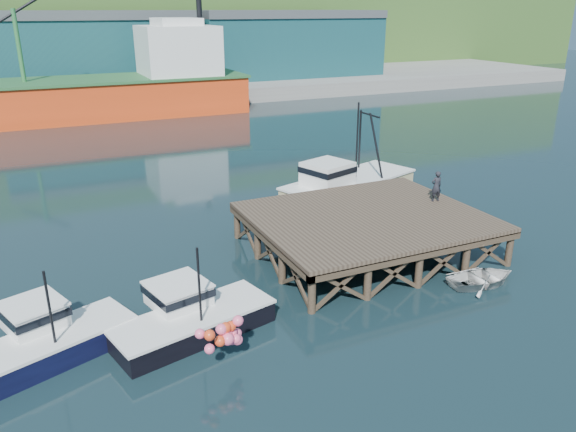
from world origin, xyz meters
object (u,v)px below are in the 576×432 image
boat_navy (46,339)px  trawler (347,183)px  dockworker (436,186)px  dinghy (482,278)px  boat_black (190,316)px

boat_navy → trawler: (19.52, 10.80, 0.61)m
boat_navy → dockworker: boat_navy is taller
dinghy → dockworker: 6.87m
dinghy → trawler: bearing=3.7°
trawler → dinghy: 13.26m
trawler → dinghy: size_ratio=3.07×
dinghy → dockworker: dockworker is taller
boat_black → dockworker: size_ratio=3.96×
boat_navy → dinghy: (19.31, -2.42, -0.42)m
boat_navy → dockworker: 21.56m
boat_black → dinghy: size_ratio=2.00×
boat_navy → boat_black: (5.42, -0.62, -0.04)m
boat_navy → dinghy: size_ratio=1.90×
boat_black → dinghy: boat_black is taller
boat_black → dinghy: 14.01m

